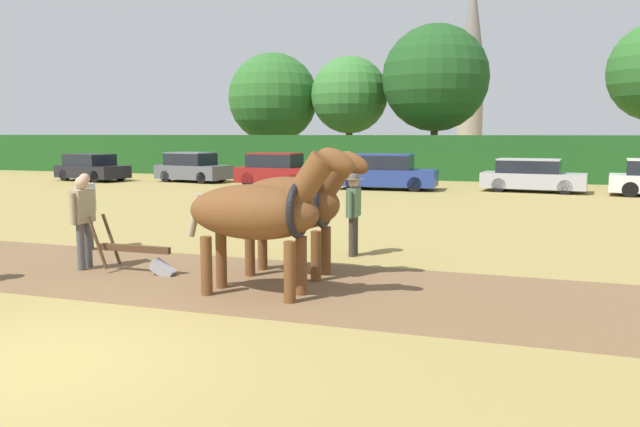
{
  "coord_description": "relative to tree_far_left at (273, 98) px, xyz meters",
  "views": [
    {
      "loc": [
        5.13,
        -5.23,
        2.51
      ],
      "look_at": [
        1.51,
        5.17,
        1.1
      ],
      "focal_mm": 35.0,
      "sensor_mm": 36.0,
      "label": 1
    }
  ],
  "objects": [
    {
      "name": "ground_plane",
      "position": [
        11.9,
        -34.11,
        -4.9
      ],
      "size": [
        240.0,
        240.0,
        0.0
      ],
      "primitive_type": "plane",
      "color": "#998447"
    },
    {
      "name": "plowed_furrow_strip",
      "position": [
        8.73,
        -29.98,
        -4.9
      ],
      "size": [
        27.87,
        4.04,
        0.01
      ],
      "primitive_type": "cube",
      "rotation": [
        0.0,
        0.0,
        0.01
      ],
      "color": "brown",
      "rests_on": "ground"
    },
    {
      "name": "hedgerow",
      "position": [
        11.9,
        -4.84,
        -3.68
      ],
      "size": [
        66.13,
        1.64,
        2.43
      ],
      "primitive_type": "cube",
      "color": "#1E511E",
      "rests_on": "ground"
    },
    {
      "name": "tree_far_left",
      "position": [
        0.0,
        0.0,
        0.0
      ],
      "size": [
        6.02,
        6.02,
        7.92
      ],
      "color": "#4C3823",
      "rests_on": "ground"
    },
    {
      "name": "tree_left",
      "position": [
        5.47,
        -0.34,
        0.06
      ],
      "size": [
        4.93,
        4.93,
        7.44
      ],
      "color": "#4C3823",
      "rests_on": "ground"
    },
    {
      "name": "tree_center_left",
      "position": [
        11.11,
        -1.36,
        0.89
      ],
      "size": [
        6.33,
        6.33,
        8.96
      ],
      "color": "#4C3823",
      "rests_on": "ground"
    },
    {
      "name": "church_spire",
      "position": [
        10.07,
        29.43,
        5.06
      ],
      "size": [
        2.93,
        2.93,
        19.03
      ],
      "color": "gray",
      "rests_on": "ground"
    },
    {
      "name": "draft_horse_lead_left",
      "position": [
        13.04,
        -30.67,
        -3.58
      ],
      "size": [
        2.85,
        0.92,
        2.39
      ],
      "rotation": [
        0.0,
        0.0,
        0.01
      ],
      "color": "brown",
      "rests_on": "ground"
    },
    {
      "name": "draft_horse_lead_right",
      "position": [
        13.01,
        -29.21,
        -3.6
      ],
      "size": [
        2.58,
        1.02,
        2.3
      ],
      "rotation": [
        0.0,
        0.0,
        0.01
      ],
      "color": "brown",
      "rests_on": "ground"
    },
    {
      "name": "plow",
      "position": [
        10.35,
        -29.96,
        -4.58
      ],
      "size": [
        1.67,
        0.46,
        1.13
      ],
      "rotation": [
        0.0,
        0.0,
        0.01
      ],
      "color": "#4C331E",
      "rests_on": "ground"
    },
    {
      "name": "farmer_at_plow",
      "position": [
        9.11,
        -29.97,
        -3.89
      ],
      "size": [
        0.25,
        0.69,
        1.73
      ],
      "rotation": [
        0.0,
        0.0,
        0.11
      ],
      "color": "#4C4C4C",
      "rests_on": "ground"
    },
    {
      "name": "farmer_beside_team",
      "position": [
        13.5,
        -27.11,
        -3.91
      ],
      "size": [
        0.42,
        0.66,
        1.69
      ],
      "rotation": [
        0.0,
        0.0,
        0.02
      ],
      "color": "#38332D",
      "rests_on": "ground"
    },
    {
      "name": "farmer_onlooker_right",
      "position": [
        7.84,
        -28.37,
        -3.93
      ],
      "size": [
        0.26,
        0.66,
        1.67
      ],
      "rotation": [
        0.0,
        0.0,
        0.12
      ],
      "color": "#4C4C4C",
      "rests_on": "ground"
    },
    {
      "name": "parked_car_far_left",
      "position": [
        -5.55,
        -11.77,
        -4.21
      ],
      "size": [
        4.27,
        2.6,
        1.43
      ],
      "rotation": [
        0.0,
        0.0,
        -0.2
      ],
      "color": "black",
      "rests_on": "ground"
    },
    {
      "name": "parked_car_left",
      "position": [
        -0.04,
        -10.63,
        -4.16
      ],
      "size": [
        4.07,
        2.38,
        1.55
      ],
      "rotation": [
        0.0,
        0.0,
        -0.15
      ],
      "color": "#565B66",
      "rests_on": "ground"
    },
    {
      "name": "parked_car_center_left",
      "position": [
        5.27,
        -11.77,
        -4.13
      ],
      "size": [
        3.93,
        1.94,
        1.6
      ],
      "rotation": [
        0.0,
        0.0,
        -0.03
      ],
      "color": "maroon",
      "rests_on": "ground"
    },
    {
      "name": "parked_car_center",
      "position": [
        10.56,
        -11.73,
        -4.13
      ],
      "size": [
        4.52,
        1.99,
        1.6
      ],
      "rotation": [
        0.0,
        0.0,
        0.04
      ],
      "color": "navy",
      "rests_on": "ground"
    },
    {
      "name": "parked_car_center_right",
      "position": [
        16.84,
        -10.79,
        -4.21
      ],
      "size": [
        4.45,
        2.13,
        1.43
      ],
      "rotation": [
        0.0,
        0.0,
        -0.09
      ],
      "color": "#A8A8B2",
      "rests_on": "ground"
    }
  ]
}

